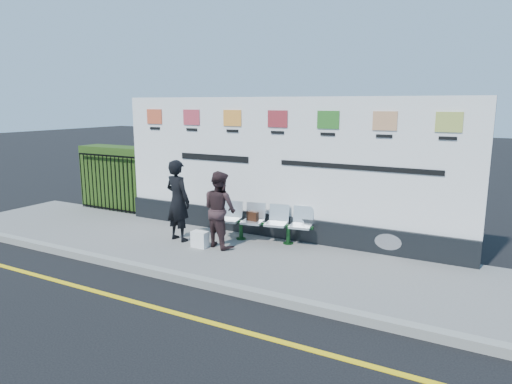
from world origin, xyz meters
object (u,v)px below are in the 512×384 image
billboard (279,178)px  woman_left (178,201)px  woman_right (220,209)px  bench (264,231)px

billboard → woman_left: billboard is taller
billboard → woman_right: bearing=-121.5°
bench → woman_left: 1.93m
woman_right → billboard: bearing=-102.5°
bench → woman_right: 1.11m
woman_left → woman_right: size_ratio=1.11×
billboard → bench: size_ratio=4.01×
billboard → bench: 1.19m
billboard → woman_left: 2.19m
billboard → bench: bearing=-101.8°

